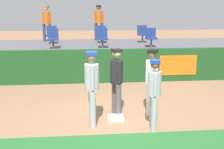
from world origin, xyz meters
TOP-DOWN VIEW (x-y plane):
  - ground_plane at (0.00, 0.00)m, footprint 60.00×60.00m
  - first_base at (-0.01, -0.00)m, footprint 0.40×0.40m
  - player_fielder_home at (1.03, 0.37)m, footprint 0.53×0.48m
  - player_runner_visitor at (0.85, -0.65)m, footprint 0.36×0.48m
  - player_coach_visitor at (-0.63, -0.26)m, footprint 0.37×0.52m
  - player_umpire at (0.06, 0.40)m, footprint 0.42×0.50m
  - field_wall at (0.01, 3.99)m, footprint 18.00×0.26m
  - bleacher_platform at (0.00, 6.56)m, footprint 18.00×4.80m
  - seat_front_right at (2.16, 5.44)m, footprint 0.47×0.44m
  - seat_back_right at (2.13, 7.24)m, footprint 0.47×0.44m
  - seat_back_left at (-2.32, 7.24)m, footprint 0.48×0.44m
  - seat_back_center at (0.09, 7.24)m, footprint 0.48×0.44m
  - seat_front_left at (-2.08, 5.44)m, footprint 0.44×0.44m
  - seat_front_center at (0.02, 5.44)m, footprint 0.45×0.44m
  - spectator_hooded at (-2.62, 8.12)m, footprint 0.49×0.41m
  - spectator_capped at (0.04, 8.44)m, footprint 0.50×0.42m

SIDE VIEW (x-z plane):
  - ground_plane at x=0.00m, z-range 0.00..0.00m
  - first_base at x=-0.01m, z-range 0.00..0.08m
  - bleacher_platform at x=0.00m, z-range 0.00..1.18m
  - field_wall at x=0.01m, z-range 0.00..1.31m
  - player_runner_visitor at x=0.85m, z-range 0.14..1.84m
  - player_fielder_home at x=1.03m, z-range 0.14..1.95m
  - player_umpire at x=0.06m, z-range 0.15..1.98m
  - player_coach_visitor at x=-0.63m, z-range 0.15..2.01m
  - seat_front_left at x=-2.08m, z-range 1.23..2.07m
  - seat_front_center at x=0.02m, z-range 1.23..2.07m
  - seat_front_right at x=2.16m, z-range 1.23..2.07m
  - seat_back_right at x=2.13m, z-range 1.23..2.07m
  - seat_back_left at x=-2.32m, z-range 1.23..2.07m
  - seat_back_center at x=0.09m, z-range 1.23..2.07m
  - spectator_hooded at x=-2.62m, z-range 1.32..3.10m
  - spectator_capped at x=0.04m, z-range 1.32..3.14m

